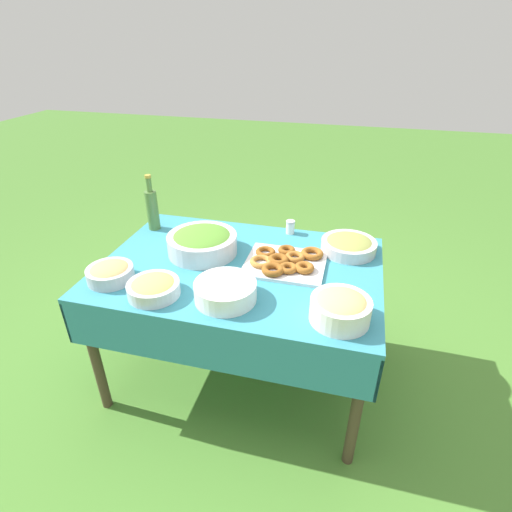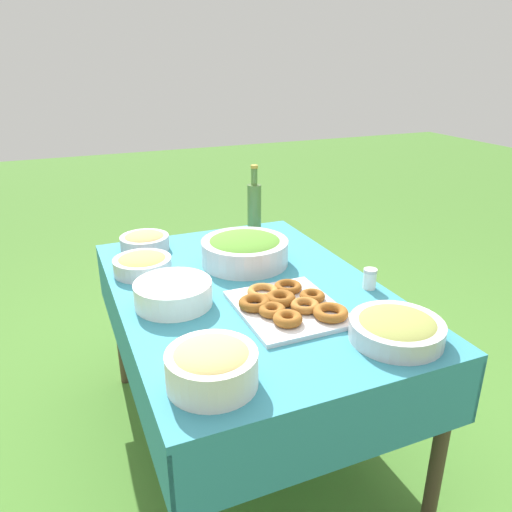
{
  "view_description": "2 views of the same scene",
  "coord_description": "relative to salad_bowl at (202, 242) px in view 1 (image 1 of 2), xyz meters",
  "views": [
    {
      "loc": [
        0.5,
        -1.62,
        1.74
      ],
      "look_at": [
        0.06,
        0.07,
        0.74
      ],
      "focal_mm": 28.0,
      "sensor_mm": 36.0,
      "label": 1
    },
    {
      "loc": [
        1.56,
        -0.63,
        1.52
      ],
      "look_at": [
        -0.02,
        0.04,
        0.83
      ],
      "focal_mm": 35.0,
      "sensor_mm": 36.0,
      "label": 2
    }
  ],
  "objects": [
    {
      "name": "olive_bowl",
      "position": [
        0.73,
        0.2,
        -0.02
      ],
      "size": [
        0.29,
        0.29,
        0.08
      ],
      "color": "silver",
      "rests_on": "picnic_table"
    },
    {
      "name": "plate_stack",
      "position": [
        0.25,
        -0.36,
        -0.02
      ],
      "size": [
        0.27,
        0.27,
        0.08
      ],
      "color": "white",
      "rests_on": "picnic_table"
    },
    {
      "name": "pasta_bowl",
      "position": [
        0.73,
        -0.38,
        -0.0
      ],
      "size": [
        0.24,
        0.24,
        0.12
      ],
      "color": "white",
      "rests_on": "picnic_table"
    },
    {
      "name": "olive_oil_bottle",
      "position": [
        -0.38,
        0.2,
        0.06
      ],
      "size": [
        0.07,
        0.07,
        0.32
      ],
      "color": "#4C7238",
      "rests_on": "picnic_table"
    },
    {
      "name": "donut_platter",
      "position": [
        0.44,
        -0.02,
        -0.04
      ],
      "size": [
        0.39,
        0.35,
        0.05
      ],
      "color": "silver",
      "rests_on": "picnic_table"
    },
    {
      "name": "bread_bowl",
      "position": [
        -0.32,
        -0.35,
        -0.02
      ],
      "size": [
        0.21,
        0.21,
        0.08
      ],
      "color": "#B2B7BC",
      "rests_on": "picnic_table"
    },
    {
      "name": "picnic_table",
      "position": [
        0.23,
        -0.08,
        -0.15
      ],
      "size": [
        1.37,
        0.95,
        0.72
      ],
      "color": "teal",
      "rests_on": "ground_plane"
    },
    {
      "name": "fruit_bowl",
      "position": [
        -0.07,
        -0.41,
        -0.03
      ],
      "size": [
        0.23,
        0.23,
        0.08
      ],
      "color": "silver",
      "rests_on": "picnic_table"
    },
    {
      "name": "ground_plane",
      "position": [
        0.23,
        -0.08,
        -0.78
      ],
      "size": [
        14.0,
        14.0,
        0.0
      ],
      "primitive_type": "plane",
      "color": "#477A2D"
    },
    {
      "name": "salt_shaker",
      "position": [
        0.4,
        0.34,
        -0.02
      ],
      "size": [
        0.05,
        0.05,
        0.08
      ],
      "color": "white",
      "rests_on": "picnic_table"
    },
    {
      "name": "salad_bowl",
      "position": [
        0.0,
        0.0,
        0.0
      ],
      "size": [
        0.36,
        0.36,
        0.12
      ],
      "color": "silver",
      "rests_on": "picnic_table"
    }
  ]
}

